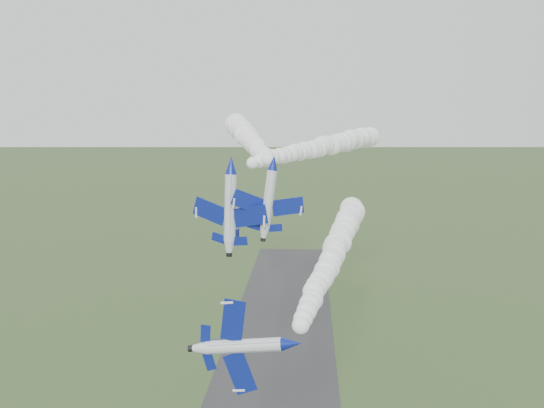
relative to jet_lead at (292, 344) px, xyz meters
The scene contains 6 objects.
jet_lead is the anchor object (origin of this frame).
smoke_trail_jet_lead 34.87m from the jet_lead, 81.14° to the left, with size 4.60×64.31×4.60m, color white, non-canonical shape.
jet_pair_left 33.30m from the jet_lead, 108.16° to the left, with size 11.77×13.46×3.50m.
smoke_trail_jet_pair_left 65.70m from the jet_lead, 86.05° to the left, with size 4.72×67.70×4.72m, color white, non-canonical shape.
jet_pair_right 31.99m from the jet_lead, 96.91° to the left, with size 10.11×12.01×3.11m.
smoke_trail_jet_pair_right 68.69m from the jet_lead, 99.39° to the left, with size 5.31×71.06×5.31m, color white, non-canonical shape.
Camera 1 is at (6.31, -63.08, 49.39)m, focal length 40.00 mm.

